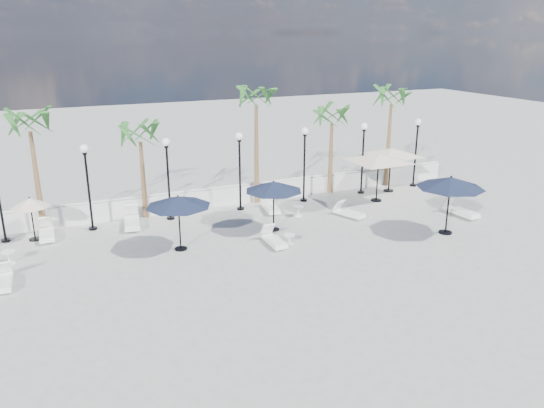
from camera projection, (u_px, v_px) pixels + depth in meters
name	position (u px, v px, depth m)	size (l,w,h in m)	color
ground	(299.00, 258.00, 20.57)	(100.00, 100.00, 0.00)	gray
balustrade	(234.00, 195.00, 26.96)	(26.00, 0.30, 1.01)	silver
lamppost_1	(87.00, 175.00, 22.78)	(0.36, 0.36, 3.84)	black
lamppost_2	(168.00, 167.00, 24.12)	(0.36, 0.36, 3.84)	black
lamppost_3	(240.00, 160.00, 25.46)	(0.36, 0.36, 3.84)	black
lamppost_4	(304.00, 154.00, 26.80)	(0.36, 0.36, 3.84)	black
lamppost_5	(363.00, 148.00, 28.14)	(0.36, 0.36, 3.84)	black
lamppost_6	(417.00, 143.00, 29.48)	(0.36, 0.36, 3.84)	black
palm_0	(30.00, 128.00, 22.09)	(2.60, 2.60, 5.50)	brown
palm_1	(140.00, 139.00, 24.05)	(2.60, 2.60, 4.70)	brown
palm_2	(256.00, 102.00, 25.81)	(2.60, 2.60, 6.10)	brown
palm_3	(332.00, 120.00, 27.82)	(2.60, 2.60, 4.90)	brown
palm_4	(391.00, 102.00, 28.99)	(2.60, 2.60, 5.70)	brown
lounger_0	(3.00, 281.00, 18.22)	(0.55, 1.65, 0.62)	silver
lounger_1	(47.00, 233.00, 22.51)	(0.61, 1.83, 0.68)	silver
lounger_2	(274.00, 240.00, 21.81)	(0.57, 1.71, 0.64)	silver
lounger_3	(132.00, 221.00, 23.87)	(0.94, 2.08, 0.75)	silver
lounger_4	(349.00, 213.00, 25.14)	(1.10, 1.70, 0.61)	silver
lounger_5	(271.00, 207.00, 25.93)	(0.86, 1.86, 0.67)	silver
lounger_6	(461.00, 211.00, 25.28)	(0.81, 1.97, 0.72)	silver
side_table_0	(9.00, 256.00, 19.99)	(0.51, 0.51, 0.49)	silver
side_table_1	(289.00, 239.00, 21.78)	(0.46, 0.46, 0.45)	silver
side_table_2	(298.00, 210.00, 25.17)	(0.51, 0.51, 0.49)	silver
parasol_navy_left	(178.00, 202.00, 20.77)	(2.60, 2.60, 2.30)	black
parasol_navy_mid	(274.00, 187.00, 22.88)	(2.54, 2.54, 2.28)	black
parasol_navy_right	(451.00, 183.00, 22.43)	(2.89, 2.89, 2.59)	black
parasol_cream_sq_a	(379.00, 154.00, 26.81)	(5.43, 5.43, 2.67)	black
parasol_cream_sq_b	(391.00, 149.00, 28.53)	(5.14, 5.14, 2.58)	black
parasol_cream_small	(30.00, 203.00, 21.88)	(1.55, 1.55, 1.90)	black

